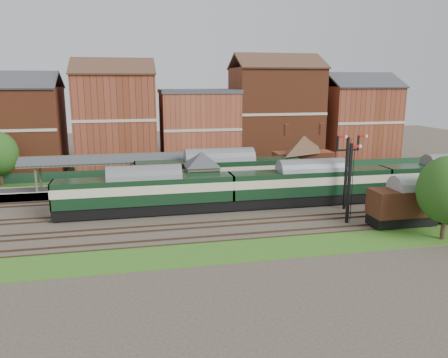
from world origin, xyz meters
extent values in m
plane|color=#473D33|center=(0.00, 0.00, 0.00)|extent=(160.00, 160.00, 0.00)
cube|color=#2D6619|center=(0.00, 16.00, 0.03)|extent=(90.00, 4.50, 0.06)
cube|color=#2D6619|center=(0.00, -12.00, 0.03)|extent=(90.00, 5.00, 0.06)
cube|color=#193823|center=(0.00, 18.00, 0.75)|extent=(90.00, 0.12, 1.50)
cube|color=#2D2D2D|center=(-5.00, 9.75, 0.50)|extent=(55.00, 3.40, 1.00)
cube|color=#687A57|center=(-3.00, 3.25, 1.20)|extent=(3.40, 3.20, 2.40)
cube|color=#45492D|center=(-3.00, 3.25, 3.40)|extent=(3.60, 3.40, 2.00)
pyramid|color=#383A3F|center=(-3.00, 3.25, 5.20)|extent=(5.40, 5.40, 1.60)
cube|color=brown|center=(5.00, 3.25, 1.10)|extent=(3.00, 2.40, 2.20)
cube|color=#4C3323|center=(5.00, 2.60, 2.55)|extent=(3.20, 1.34, 0.79)
cube|color=#4C3323|center=(5.00, 3.90, 2.55)|extent=(3.20, 1.34, 0.79)
cube|color=brown|center=(12.00, 9.75, 2.75)|extent=(8.00, 3.00, 3.50)
pyramid|color=#4C3323|center=(12.00, 9.75, 5.60)|extent=(8.10, 8.10, 2.20)
cube|color=brown|center=(9.50, 9.75, 6.10)|extent=(0.60, 0.60, 1.60)
cube|color=brown|center=(14.50, 9.75, 6.10)|extent=(0.60, 0.60, 1.60)
cube|color=#45492D|center=(-22.00, 8.45, 2.70)|extent=(0.22, 0.22, 3.40)
cube|color=#45492D|center=(0.00, 11.05, 2.70)|extent=(0.22, 0.22, 3.40)
cube|color=#383A3F|center=(-11.00, 8.80, 4.60)|extent=(26.00, 1.99, 0.90)
cube|color=#383A3F|center=(-11.00, 10.70, 4.60)|extent=(26.00, 1.99, 0.90)
cube|color=#45492D|center=(-11.00, 9.75, 4.98)|extent=(26.00, 0.20, 0.20)
cube|color=black|center=(12.00, -2.50, 4.00)|extent=(0.25, 0.25, 8.00)
cube|color=black|center=(12.00, -2.50, 6.60)|extent=(2.60, 0.18, 0.18)
cube|color=#B2140F|center=(11.35, -2.50, 8.05)|extent=(1.10, 0.08, 0.25)
cube|color=#B2140F|center=(13.75, -2.50, 8.05)|extent=(1.10, 0.08, 0.25)
cube|color=black|center=(10.00, -7.00, 4.00)|extent=(0.25, 0.25, 8.00)
cube|color=#B2140F|center=(10.55, -7.00, 7.70)|extent=(1.10, 0.08, 0.25)
cube|color=brown|center=(-28.00, 25.00, 6.50)|extent=(14.00, 10.00, 13.00)
cube|color=brown|center=(-13.00, 25.00, 7.50)|extent=(12.00, 10.00, 15.00)
cube|color=#9B4B32|center=(0.00, 25.00, 6.00)|extent=(12.00, 10.00, 12.00)
cube|color=brown|center=(13.00, 25.00, 8.00)|extent=(14.00, 10.00, 16.00)
cube|color=brown|center=(28.00, 25.00, 6.50)|extent=(12.00, 10.00, 13.00)
cube|color=black|center=(-9.61, 0.00, 0.73)|extent=(18.61, 2.61, 1.14)
cube|color=black|center=(-9.61, 0.00, 2.64)|extent=(18.61, 2.89, 2.69)
cube|color=beige|center=(-9.61, 0.00, 2.96)|extent=(18.63, 2.93, 0.93)
cube|color=slate|center=(-9.61, 0.00, 4.14)|extent=(18.61, 2.89, 0.62)
cube|color=black|center=(9.00, 0.00, 0.73)|extent=(18.61, 2.61, 1.14)
cube|color=black|center=(9.00, 0.00, 2.64)|extent=(18.61, 2.89, 2.69)
cube|color=beige|center=(9.00, 0.00, 2.96)|extent=(18.63, 2.93, 0.93)
cube|color=slate|center=(9.00, 0.00, 4.14)|extent=(18.61, 2.89, 0.62)
cube|color=black|center=(-0.30, 6.50, 0.79)|extent=(20.54, 2.88, 1.26)
cube|color=black|center=(-0.30, 6.50, 2.90)|extent=(20.54, 3.19, 2.97)
cube|color=beige|center=(-0.30, 6.50, 3.25)|extent=(20.56, 3.23, 1.03)
cube|color=slate|center=(-0.30, 6.50, 4.55)|extent=(20.54, 3.19, 0.68)
cube|color=black|center=(14.76, -9.00, 0.64)|extent=(6.42, 2.36, 0.96)
cube|color=#421A12|center=(14.76, -9.00, 2.41)|extent=(6.42, 2.78, 2.57)
cube|color=gray|center=(14.76, -9.00, 3.82)|extent=(6.42, 2.78, 0.47)
cylinder|color=#382619|center=(16.07, -13.22, 1.77)|extent=(0.44, 0.44, 3.53)
ellipsoid|color=#204814|center=(16.07, -13.22, 4.59)|extent=(5.19, 5.19, 5.97)
cylinder|color=#382619|center=(-28.16, 17.04, 1.72)|extent=(0.44, 0.44, 3.44)
camera|label=1|loc=(-10.70, -45.26, 13.81)|focal=35.00mm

